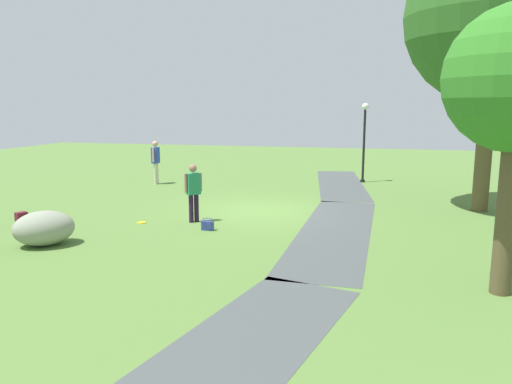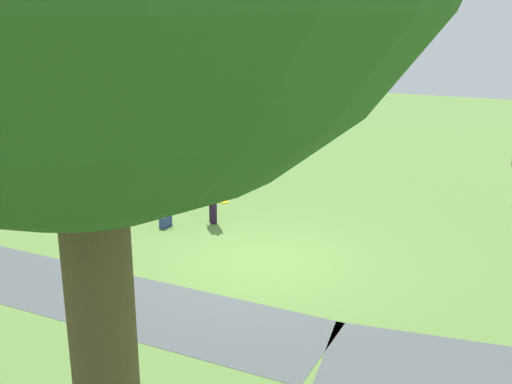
# 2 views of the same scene
# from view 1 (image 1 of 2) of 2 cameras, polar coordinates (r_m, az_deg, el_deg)

# --- Properties ---
(ground_plane) EXTENTS (48.00, 48.00, 0.00)m
(ground_plane) POSITION_cam_1_polar(r_m,az_deg,el_deg) (15.16, 0.46, -2.25)
(ground_plane) COLOR #537635
(footpath_segment_near) EXTENTS (8.17, 2.84, 0.01)m
(footpath_segment_near) POSITION_cam_1_polar(r_m,az_deg,el_deg) (20.75, 9.90, 0.96)
(footpath_segment_near) COLOR #44494A
(footpath_segment_near) RESTS_ON ground
(footpath_segment_mid) EXTENTS (8.04, 2.01, 0.01)m
(footpath_segment_mid) POSITION_cam_1_polar(r_m,az_deg,el_deg) (12.93, 9.29, -4.54)
(footpath_segment_mid) COLOR #44494A
(footpath_segment_mid) RESTS_ON ground
(large_shade_tree) EXTENTS (5.18, 5.18, 8.42)m
(large_shade_tree) POSITION_cam_1_polar(r_m,az_deg,el_deg) (16.63, 26.26, 17.96)
(large_shade_tree) COLOR brown
(large_shade_tree) RESTS_ON ground
(lamp_post) EXTENTS (0.28, 0.28, 3.36)m
(lamp_post) POSITION_cam_1_polar(r_m,az_deg,el_deg) (21.21, 12.61, 6.72)
(lamp_post) COLOR black
(lamp_post) RESTS_ON ground
(lawn_boulder) EXTENTS (1.67, 1.71, 0.82)m
(lawn_boulder) POSITION_cam_1_polar(r_m,az_deg,el_deg) (12.44, -23.65, -3.92)
(lawn_boulder) COLOR gray
(lawn_boulder) RESTS_ON ground
(woman_with_handbag) EXTENTS (0.42, 0.43, 1.64)m
(woman_with_handbag) POSITION_cam_1_polar(r_m,az_deg,el_deg) (13.68, -7.37, 0.36)
(woman_with_handbag) COLOR #251430
(woman_with_handbag) RESTS_ON ground
(man_near_boulder) EXTENTS (0.52, 0.25, 1.81)m
(man_near_boulder) POSITION_cam_1_polar(r_m,az_deg,el_deg) (20.73, -11.71, 3.84)
(man_near_boulder) COLOR beige
(man_near_boulder) RESTS_ON ground
(handbag_on_grass) EXTENTS (0.29, 0.33, 0.31)m
(handbag_on_grass) POSITION_cam_1_polar(r_m,az_deg,el_deg) (12.88, -5.71, -3.88)
(handbag_on_grass) COLOR navy
(handbag_on_grass) RESTS_ON ground
(spare_backpack_on_lawn) EXTENTS (0.34, 0.33, 0.40)m
(spare_backpack_on_lawn) POSITION_cam_1_polar(r_m,az_deg,el_deg) (14.66, -25.85, -2.93)
(spare_backpack_on_lawn) COLOR #581621
(spare_backpack_on_lawn) RESTS_ON ground
(frisbee_on_grass) EXTENTS (0.24, 0.24, 0.02)m
(frisbee_on_grass) POSITION_cam_1_polar(r_m,az_deg,el_deg) (14.01, -13.28, -3.52)
(frisbee_on_grass) COLOR #F2AF12
(frisbee_on_grass) RESTS_ON ground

